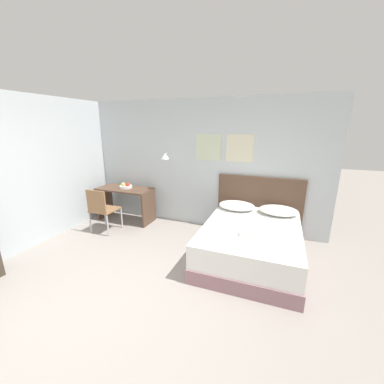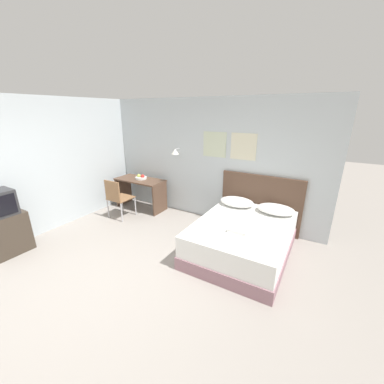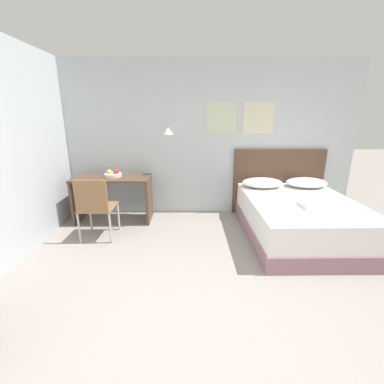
# 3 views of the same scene
# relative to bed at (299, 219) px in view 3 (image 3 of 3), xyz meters

# --- Properties ---
(ground_plane) EXTENTS (24.00, 24.00, 0.00)m
(ground_plane) POSITION_rel_bed_xyz_m (-1.41, -1.84, -0.29)
(ground_plane) COLOR gray
(wall_back) EXTENTS (5.45, 0.31, 2.65)m
(wall_back) POSITION_rel_bed_xyz_m (-1.41, 1.07, 1.04)
(wall_back) COLOR silver
(wall_back) RESTS_ON ground_plane
(bed) EXTENTS (1.51, 1.97, 0.58)m
(bed) POSITION_rel_bed_xyz_m (0.00, 0.00, 0.00)
(bed) COLOR gray
(bed) RESTS_ON ground_plane
(headboard) EXTENTS (1.63, 0.06, 1.17)m
(headboard) POSITION_rel_bed_xyz_m (-0.00, 1.02, 0.30)
(headboard) COLOR brown
(headboard) RESTS_ON ground_plane
(pillow_left) EXTENTS (0.68, 0.48, 0.15)m
(pillow_left) POSITION_rel_bed_xyz_m (-0.38, 0.70, 0.37)
(pillow_left) COLOR white
(pillow_left) RESTS_ON bed
(pillow_right) EXTENTS (0.68, 0.48, 0.15)m
(pillow_right) POSITION_rel_bed_xyz_m (0.38, 0.70, 0.37)
(pillow_right) COLOR white
(pillow_right) RESTS_ON bed
(folded_towel_near_foot) EXTENTS (0.30, 0.30, 0.06)m
(folded_towel_near_foot) POSITION_rel_bed_xyz_m (0.03, -0.30, 0.32)
(folded_towel_near_foot) COLOR white
(folded_towel_near_foot) RESTS_ON bed
(desk) EXTENTS (1.25, 0.57, 0.76)m
(desk) POSITION_rel_bed_xyz_m (-2.90, 0.67, 0.25)
(desk) COLOR brown
(desk) RESTS_ON ground_plane
(desk_chair) EXTENTS (0.48, 0.48, 0.92)m
(desk_chair) POSITION_rel_bed_xyz_m (-2.94, -0.07, 0.26)
(desk_chair) COLOR #8E6642
(desk_chair) RESTS_ON ground_plane
(fruit_bowl) EXTENTS (0.28, 0.28, 0.13)m
(fruit_bowl) POSITION_rel_bed_xyz_m (-2.88, 0.69, 0.52)
(fruit_bowl) COLOR silver
(fruit_bowl) RESTS_ON desk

